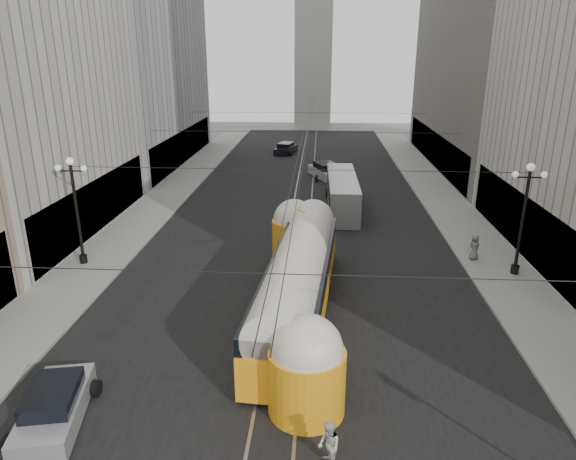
# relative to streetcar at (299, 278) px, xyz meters

# --- Properties ---
(road) EXTENTS (20.00, 85.00, 0.02)m
(road) POSITION_rel_streetcar_xyz_m (-0.50, 19.68, -1.84)
(road) COLOR black
(road) RESTS_ON ground
(sidewalk_left) EXTENTS (4.00, 72.00, 0.15)m
(sidewalk_left) POSITION_rel_streetcar_xyz_m (-12.50, 23.18, -1.77)
(sidewalk_left) COLOR gray
(sidewalk_left) RESTS_ON ground
(sidewalk_right) EXTENTS (4.00, 72.00, 0.15)m
(sidewalk_right) POSITION_rel_streetcar_xyz_m (11.50, 23.18, -1.77)
(sidewalk_right) COLOR gray
(sidewalk_right) RESTS_ON ground
(rail_left) EXTENTS (0.12, 85.00, 0.04)m
(rail_left) POSITION_rel_streetcar_xyz_m (-1.25, 19.68, -1.84)
(rail_left) COLOR gray
(rail_left) RESTS_ON ground
(rail_right) EXTENTS (0.12, 85.00, 0.04)m
(rail_right) POSITION_rel_streetcar_xyz_m (0.25, 19.68, -1.84)
(rail_right) COLOR gray
(rail_right) RESTS_ON ground
(building_left_far) EXTENTS (12.60, 28.60, 28.60)m
(building_left_far) POSITION_rel_streetcar_xyz_m (-20.49, 35.18, 12.47)
(building_left_far) COLOR #999999
(building_left_far) RESTS_ON ground
(building_right_far) EXTENTS (12.60, 32.60, 32.60)m
(building_right_far) POSITION_rel_streetcar_xyz_m (19.49, 35.18, 14.47)
(building_right_far) COLOR #514C47
(building_right_far) RESTS_ON ground
(distant_tower) EXTENTS (6.00, 6.00, 31.36)m
(distant_tower) POSITION_rel_streetcar_xyz_m (-0.50, 67.18, 13.13)
(distant_tower) COLOR #B2AFA8
(distant_tower) RESTS_ON ground
(lamppost_left_mid) EXTENTS (1.86, 0.44, 6.37)m
(lamppost_left_mid) POSITION_rel_streetcar_xyz_m (-13.10, 5.18, 1.90)
(lamppost_left_mid) COLOR black
(lamppost_left_mid) RESTS_ON sidewalk_left
(lamppost_right_mid) EXTENTS (1.86, 0.44, 6.37)m
(lamppost_right_mid) POSITION_rel_streetcar_xyz_m (12.10, 5.18, 1.90)
(lamppost_right_mid) COLOR black
(lamppost_right_mid) RESTS_ON sidewalk_right
(catenary) EXTENTS (25.00, 72.00, 0.23)m
(catenary) POSITION_rel_streetcar_xyz_m (-0.38, 18.68, 4.04)
(catenary) COLOR black
(catenary) RESTS_ON ground
(streetcar) EXTENTS (3.91, 17.14, 3.77)m
(streetcar) POSITION_rel_streetcar_xyz_m (0.00, 0.00, 0.00)
(streetcar) COLOR orange
(streetcar) RESTS_ON ground
(city_bus) EXTENTS (2.51, 10.64, 2.70)m
(city_bus) POSITION_rel_streetcar_xyz_m (2.74, 17.71, -0.36)
(city_bus) COLOR #989A9D
(city_bus) RESTS_ON ground
(sedan_silver) EXTENTS (2.62, 4.62, 1.37)m
(sedan_silver) POSITION_rel_streetcar_xyz_m (-8.00, -8.33, -1.22)
(sedan_silver) COLOR #9E9FA3
(sedan_silver) RESTS_ON ground
(sedan_white_far) EXTENTS (3.74, 5.32, 1.55)m
(sedan_white_far) POSITION_rel_streetcar_xyz_m (1.52, 28.67, -1.14)
(sedan_white_far) COLOR silver
(sedan_white_far) RESTS_ON ground
(sedan_dark_far) EXTENTS (2.80, 4.61, 1.36)m
(sedan_dark_far) POSITION_rel_streetcar_xyz_m (-3.41, 41.73, -1.23)
(sedan_dark_far) COLOR black
(sedan_dark_far) RESTS_ON ground
(pedestrian_crossing_b) EXTENTS (0.81, 0.92, 1.60)m
(pedestrian_crossing_b) POSITION_rel_streetcar_xyz_m (1.34, -9.80, -1.04)
(pedestrian_crossing_b) COLOR beige
(pedestrian_crossing_b) RESTS_ON ground
(pedestrian_sidewalk_right) EXTENTS (0.88, 0.72, 1.57)m
(pedestrian_sidewalk_right) POSITION_rel_streetcar_xyz_m (10.34, 7.20, -0.91)
(pedestrian_sidewalk_right) COLOR slate
(pedestrian_sidewalk_right) RESTS_ON sidewalk_right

